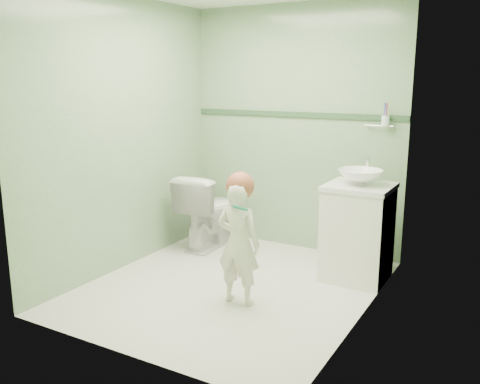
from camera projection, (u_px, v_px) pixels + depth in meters
The scene contains 12 objects.
ground at pixel (231, 287), 4.27m from camera, with size 2.50×2.50×0.00m, color silver.
room_shell at pixel (231, 143), 4.01m from camera, with size 2.50×2.54×2.40m.
trim_stripe at pixel (295, 114), 5.03m from camera, with size 2.20×0.02×0.05m, color #315232.
vanity at pixel (357, 234), 4.37m from camera, with size 0.52×0.50×0.80m, color white.
counter at pixel (360, 187), 4.28m from camera, with size 0.54×0.52×0.04m, color white.
basin at pixel (360, 177), 4.26m from camera, with size 0.37×0.37×0.13m, color white.
faucet at pixel (367, 164), 4.40m from camera, with size 0.03×0.13×0.18m.
cup_holder at pixel (385, 120), 4.55m from camera, with size 0.26×0.07×0.21m.
toilet at pixel (208, 210), 5.22m from camera, with size 0.43×0.75×0.76m, color white.
toddler at pixel (238, 244), 3.87m from camera, with size 0.35×0.23×0.95m, color beige.
hair_cap at pixel (240, 186), 3.80m from camera, with size 0.21×0.21×0.21m, color #9E4F35.
teal_toothbrush at pixel (240, 207), 3.66m from camera, with size 0.11×0.13×0.08m.
Camera 1 is at (2.04, -3.44, 1.70)m, focal length 38.38 mm.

